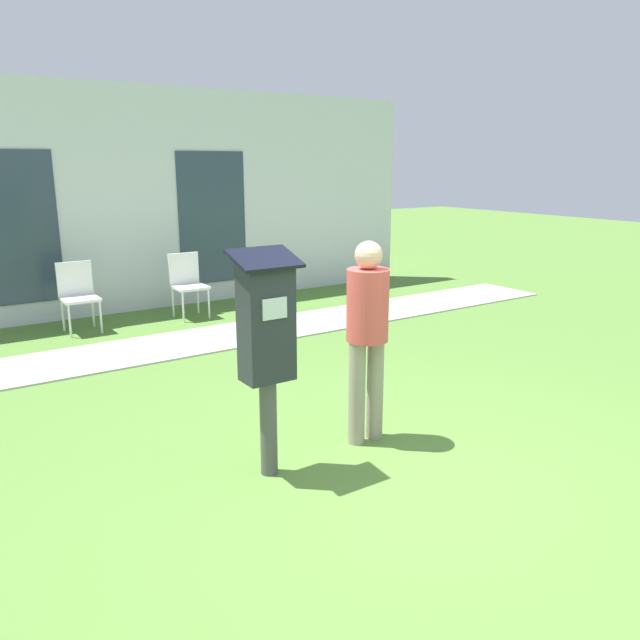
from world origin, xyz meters
TOP-DOWN VIEW (x-y plane):
  - ground_plane at (0.00, 0.00)m, footprint 40.00×40.00m
  - sidewalk at (0.00, 4.15)m, footprint 12.00×1.10m
  - building_facade at (0.00, 6.32)m, footprint 10.00×0.26m
  - parking_meter at (-0.69, 0.75)m, footprint 0.44×0.31m
  - person_standing at (0.21, 0.81)m, footprint 0.32×0.32m
  - outdoor_chair_left at (-0.84, 5.49)m, footprint 0.44×0.44m
  - outdoor_chair_middle at (0.63, 5.44)m, footprint 0.44×0.44m

SIDE VIEW (x-z plane):
  - ground_plane at x=0.00m, z-range 0.00..0.00m
  - sidewalk at x=0.00m, z-range 0.00..0.02m
  - outdoor_chair_left at x=-0.84m, z-range 0.08..0.98m
  - outdoor_chair_middle at x=0.63m, z-range 0.08..0.98m
  - person_standing at x=0.21m, z-range 0.14..1.72m
  - parking_meter at x=-0.69m, z-range 0.22..1.81m
  - building_facade at x=0.00m, z-range 0.00..3.20m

